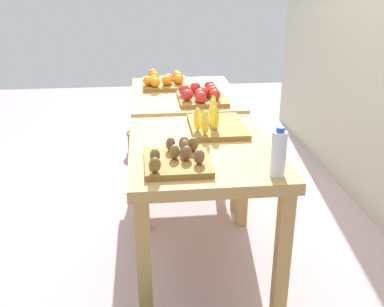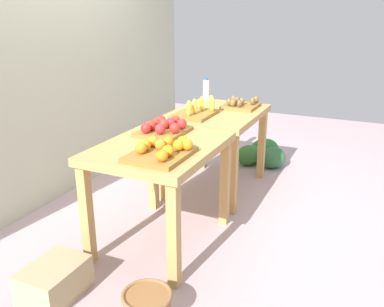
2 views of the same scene
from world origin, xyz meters
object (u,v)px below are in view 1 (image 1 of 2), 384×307
Objects in this scene: wicker_basket at (142,140)px; cardboard_produce_box at (206,136)px; display_table_right at (203,165)px; apple_bin at (202,95)px; water_bottle at (278,154)px; banana_crate at (215,124)px; kiwi_bin at (178,158)px; orange_bin at (164,81)px; display_table_left at (184,107)px.

cardboard_produce_box is (-0.04, 0.65, 0.00)m from wicker_basket.
display_table_right is at bearing 10.23° from wicker_basket.
apple_bin reaches higher than cardboard_produce_box.
water_bottle reaches higher than display_table_right.
display_table_right is 2.59× the size of apple_bin.
water_bottle is at bearing 15.60° from banana_crate.
kiwi_bin is 2.31m from wicker_basket.
cardboard_produce_box reaches higher than wicker_basket.
water_bottle is at bearing 34.40° from display_table_right.
banana_crate is 0.55m from kiwi_bin.
orange_bin is 1.00× the size of banana_crate.
display_table_right is 2.36× the size of banana_crate.
cardboard_produce_box is (-2.22, 0.46, -0.72)m from kiwi_bin.
banana_crate is at bearing 151.81° from kiwi_bin.
display_table_right is 2.08m from cardboard_produce_box.
display_table_left reaches higher than wicker_basket.
cardboard_produce_box is at bearing 168.37° from kiwi_bin.
apple_bin reaches higher than wicker_basket.
cardboard_produce_box is at bearing 93.51° from wicker_basket.
banana_crate is at bearing 12.52° from orange_bin.
display_table_left is 1.38m from kiwi_bin.
apple_bin is at bearing 173.00° from display_table_right.
kiwi_bin is 2.38m from cardboard_produce_box.
banana_crate reaches higher than orange_bin.
display_table_right is 0.56m from water_bottle.
display_table_right is 0.31m from banana_crate.
orange_bin reaches higher than display_table_left.
water_bottle is 0.60× the size of cardboard_produce_box.
kiwi_bin is at bearing -0.62° from orange_bin.
banana_crate is 0.70m from water_bottle.
apple_bin is at bearing 179.75° from banana_crate.
water_bottle is 0.81× the size of wicker_basket.
water_bottle is at bearing 10.66° from display_table_left.
banana_crate reaches higher than display_table_right.
water_bottle reaches higher than banana_crate.
orange_bin is 1.49× the size of wicker_basket.
wicker_basket is at bearing -169.77° from display_table_right.
display_table_right is 2.60× the size of cardboard_produce_box.
water_bottle reaches higher than apple_bin.
orange_bin reaches higher than wicker_basket.
orange_bin is 0.97m from wicker_basket.
display_table_left is 0.31m from orange_bin.
display_table_left reaches higher than cardboard_produce_box.
display_table_right is at bearing -8.62° from cardboard_produce_box.
orange_bin is 1.12m from banana_crate.
kiwi_bin is at bearing -13.37° from apple_bin.
banana_crate is at bearing -6.46° from cardboard_produce_box.
orange_bin is 1.10× the size of cardboard_produce_box.
banana_crate reaches higher than kiwi_bin.
orange_bin is at bearing -147.79° from display_table_left.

